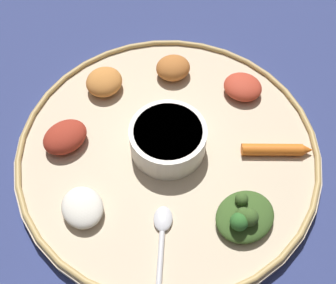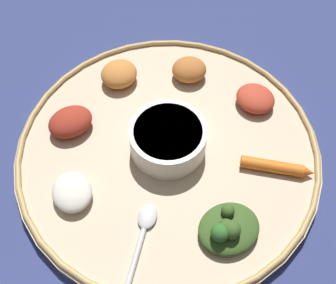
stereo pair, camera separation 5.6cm
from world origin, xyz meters
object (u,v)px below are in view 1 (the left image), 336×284
at_px(spoon, 161,249).
at_px(greens_pile, 245,216).
at_px(center_bowl, 168,139).
at_px(carrot_near_spoon, 276,150).

bearing_deg(spoon, greens_pile, -8.97).
xyz_separation_m(center_bowl, spoon, (-0.08, -0.12, -0.02)).
bearing_deg(greens_pile, spoon, 171.03).
relative_size(spoon, greens_pile, 1.74).
relative_size(center_bowl, greens_pile, 1.23).
distance_m(center_bowl, carrot_near_spoon, 0.15).
xyz_separation_m(greens_pile, carrot_near_spoon, (0.10, 0.06, -0.01)).
height_order(spoon, carrot_near_spoon, carrot_near_spoon).
height_order(greens_pile, carrot_near_spoon, greens_pile).
relative_size(spoon, carrot_near_spoon, 1.59).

